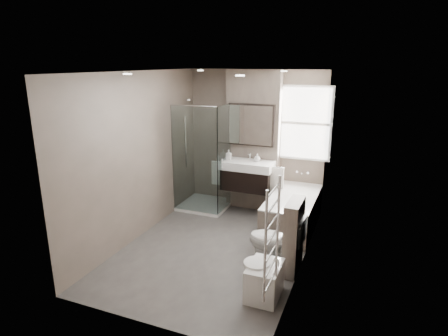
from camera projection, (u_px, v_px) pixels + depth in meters
The scene contains 15 objects.
room at pixel (216, 165), 5.38m from camera, with size 2.70×3.90×2.70m.
vanity_pier at pixel (253, 141), 6.96m from camera, with size 1.00×0.25×2.60m, color #675B51.
vanity at pixel (247, 175), 6.80m from camera, with size 0.95×0.47×0.66m.
mirror_cabinet at pixel (251, 125), 6.73m from camera, with size 0.86×0.08×0.76m.
towel_left at pixel (218, 173), 6.99m from camera, with size 0.24×0.06×0.44m, color silver.
towel_right at pixel (277, 180), 6.59m from camera, with size 0.24×0.06×0.44m, color silver.
shower_enclosure at pixel (208, 184), 7.07m from camera, with size 0.90×0.90×2.00m.
bathtub at pixel (293, 210), 6.30m from camera, with size 0.75×1.60×0.57m.
window at pixel (304, 123), 6.63m from camera, with size 0.98×0.06×1.33m.
toilet at pixel (276, 241), 5.08m from camera, with size 0.43×0.75×0.76m, color white.
cistern_box at pixel (293, 237), 4.94m from camera, with size 0.19×0.55×1.00m.
bidet at pixel (264, 280), 4.46m from camera, with size 0.45×0.52×0.54m.
towel_radiator at pixel (272, 237), 3.55m from camera, with size 0.03×0.49×1.10m.
soap_bottle_a at pixel (229, 155), 6.81m from camera, with size 0.08×0.09×0.19m, color white.
soap_bottle_b at pixel (257, 158), 6.70m from camera, with size 0.11×0.11×0.14m, color white.
Camera 1 is at (2.03, -4.77, 2.73)m, focal length 30.00 mm.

